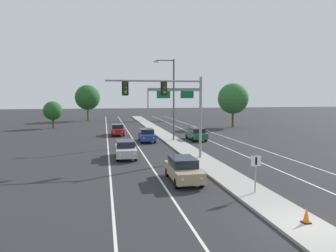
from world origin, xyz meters
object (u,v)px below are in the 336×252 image
(car_oncoming_tan, at_px, (183,169))
(highway_sign_gantry, at_px, (175,94))
(street_lamp_median, at_px, (172,95))
(car_oncoming_silver, at_px, (126,149))
(median_sign_post, at_px, (256,168))
(tree_far_right_b, at_px, (233,98))
(car_oncoming_red, at_px, (118,129))
(overhead_signal_mast, at_px, (171,100))
(tree_far_left_b, at_px, (88,97))
(car_receding_green, at_px, (196,134))
(traffic_cone_median_nose, at_px, (306,215))
(car_oncoming_blue, at_px, (147,135))
(tree_far_left_c, at_px, (53,111))

(car_oncoming_tan, bearing_deg, highway_sign_gantry, 77.87)
(street_lamp_median, height_order, car_oncoming_silver, street_lamp_median)
(street_lamp_median, relative_size, car_oncoming_tan, 2.23)
(street_lamp_median, bearing_deg, median_sign_post, -89.51)
(tree_far_right_b, bearing_deg, car_oncoming_red, -160.27)
(overhead_signal_mast, bearing_deg, highway_sign_gantry, 76.87)
(tree_far_left_b, bearing_deg, median_sign_post, -78.09)
(car_oncoming_silver, bearing_deg, car_receding_green, 45.71)
(street_lamp_median, height_order, car_oncoming_tan, street_lamp_median)
(car_oncoming_silver, distance_m, tree_far_right_b, 32.42)
(traffic_cone_median_nose, bearing_deg, overhead_signal_mast, 100.82)
(car_receding_green, distance_m, traffic_cone_median_nose, 27.01)
(car_oncoming_blue, relative_size, car_oncoming_red, 1.00)
(car_oncoming_tan, distance_m, tree_far_right_b, 37.86)
(car_oncoming_blue, bearing_deg, car_oncoming_tan, -90.14)
(car_oncoming_red, xyz_separation_m, tree_far_left_c, (-10.62, 11.95, 2.24))
(car_oncoming_blue, bearing_deg, highway_sign_gantry, 71.74)
(car_oncoming_blue, relative_size, tree_far_right_b, 0.57)
(car_oncoming_silver, bearing_deg, median_sign_post, -62.23)
(overhead_signal_mast, distance_m, car_oncoming_tan, 8.25)
(car_oncoming_red, bearing_deg, street_lamp_median, -49.75)
(street_lamp_median, xyz_separation_m, highway_sign_gantry, (8.30, 34.99, 0.37))
(car_oncoming_tan, bearing_deg, car_receding_green, 71.01)
(car_oncoming_silver, bearing_deg, overhead_signal_mast, -26.39)
(overhead_signal_mast, bearing_deg, traffic_cone_median_nose, -79.18)
(tree_far_right_b, bearing_deg, traffic_cone_median_nose, -108.77)
(traffic_cone_median_nose, bearing_deg, car_oncoming_tan, 113.22)
(street_lamp_median, distance_m, tree_far_right_b, 20.83)
(median_sign_post, relative_size, car_receding_green, 0.49)
(overhead_signal_mast, distance_m, median_sign_post, 11.53)
(tree_far_left_b, bearing_deg, traffic_cone_median_nose, -78.78)
(car_receding_green, bearing_deg, tree_far_right_b, 52.62)
(car_receding_green, xyz_separation_m, tree_far_left_c, (-20.31, 19.04, 2.24))
(tree_far_right_b, xyz_separation_m, tree_far_left_c, (-31.43, 4.48, -2.10))
(median_sign_post, distance_m, tree_far_right_b, 39.76)
(car_oncoming_red, distance_m, tree_far_left_c, 16.14)
(traffic_cone_median_nose, bearing_deg, car_oncoming_silver, 111.69)
(car_receding_green, bearing_deg, tree_far_left_b, 113.55)
(car_oncoming_red, height_order, highway_sign_gantry, highway_sign_gantry)
(car_oncoming_tan, bearing_deg, tree_far_right_b, 62.17)
(car_oncoming_tan, distance_m, car_oncoming_blue, 18.68)
(median_sign_post, distance_m, tree_far_left_b, 58.57)
(car_oncoming_silver, bearing_deg, street_lamp_median, 56.00)
(street_lamp_median, bearing_deg, car_oncoming_red, 130.25)
(car_receding_green, relative_size, traffic_cone_median_nose, 6.06)
(car_oncoming_red, height_order, tree_far_left_b, tree_far_left_b)
(car_oncoming_tan, bearing_deg, tree_far_left_b, 99.27)
(car_oncoming_blue, distance_m, car_oncoming_red, 7.85)
(car_oncoming_tan, bearing_deg, street_lamp_median, 80.23)
(overhead_signal_mast, height_order, tree_far_left_c, overhead_signal_mast)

